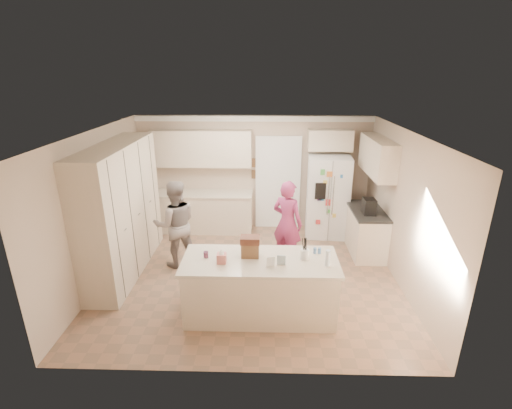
{
  "coord_description": "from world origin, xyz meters",
  "views": [
    {
      "loc": [
        0.27,
        -5.89,
        3.54
      ],
      "look_at": [
        0.1,
        0.35,
        1.25
      ],
      "focal_mm": 26.0,
      "sensor_mm": 36.0,
      "label": 1
    }
  ],
  "objects_px": {
    "dollhouse_body": "(250,250)",
    "teen_girl": "(287,223)",
    "island_base": "(260,288)",
    "tissue_box": "(222,258)",
    "refrigerator": "(328,197)",
    "coffee_maker": "(369,206)",
    "teen_boy": "(176,224)",
    "utensil_crock": "(305,254)"
  },
  "relations": [
    {
      "from": "coffee_maker",
      "to": "dollhouse_body",
      "type": "xyz_separation_m",
      "value": [
        -2.2,
        -1.8,
        -0.03
      ]
    },
    {
      "from": "refrigerator",
      "to": "dollhouse_body",
      "type": "height_order",
      "value": "refrigerator"
    },
    {
      "from": "utensil_crock",
      "to": "teen_boy",
      "type": "height_order",
      "value": "teen_boy"
    },
    {
      "from": "coffee_maker",
      "to": "teen_girl",
      "type": "distance_m",
      "value": 1.61
    },
    {
      "from": "coffee_maker",
      "to": "dollhouse_body",
      "type": "height_order",
      "value": "coffee_maker"
    },
    {
      "from": "tissue_box",
      "to": "dollhouse_body",
      "type": "bearing_deg",
      "value": 26.57
    },
    {
      "from": "refrigerator",
      "to": "teen_girl",
      "type": "xyz_separation_m",
      "value": [
        -0.95,
        -1.32,
        -0.08
      ]
    },
    {
      "from": "tissue_box",
      "to": "teen_girl",
      "type": "xyz_separation_m",
      "value": [
        1.03,
        1.72,
        -0.17
      ]
    },
    {
      "from": "island_base",
      "to": "dollhouse_body",
      "type": "xyz_separation_m",
      "value": [
        -0.15,
        0.1,
        0.6
      ]
    },
    {
      "from": "teen_boy",
      "to": "teen_girl",
      "type": "relative_size",
      "value": 1.01
    },
    {
      "from": "island_base",
      "to": "teen_girl",
      "type": "height_order",
      "value": "teen_girl"
    },
    {
      "from": "island_base",
      "to": "refrigerator",
      "type": "bearing_deg",
      "value": 64.03
    },
    {
      "from": "utensil_crock",
      "to": "tissue_box",
      "type": "relative_size",
      "value": 1.07
    },
    {
      "from": "dollhouse_body",
      "to": "teen_girl",
      "type": "xyz_separation_m",
      "value": [
        0.63,
        1.52,
        -0.21
      ]
    },
    {
      "from": "utensil_crock",
      "to": "tissue_box",
      "type": "height_order",
      "value": "utensil_crock"
    },
    {
      "from": "teen_girl",
      "to": "coffee_maker",
      "type": "bearing_deg",
      "value": -138.51
    },
    {
      "from": "coffee_maker",
      "to": "island_base",
      "type": "bearing_deg",
      "value": -137.17
    },
    {
      "from": "coffee_maker",
      "to": "island_base",
      "type": "relative_size",
      "value": 0.14
    },
    {
      "from": "utensil_crock",
      "to": "teen_girl",
      "type": "height_order",
      "value": "teen_girl"
    },
    {
      "from": "dollhouse_body",
      "to": "island_base",
      "type": "bearing_deg",
      "value": -33.69
    },
    {
      "from": "teen_girl",
      "to": "refrigerator",
      "type": "bearing_deg",
      "value": -94.28
    },
    {
      "from": "island_base",
      "to": "utensil_crock",
      "type": "relative_size",
      "value": 14.67
    },
    {
      "from": "coffee_maker",
      "to": "utensil_crock",
      "type": "distance_m",
      "value": 2.32
    },
    {
      "from": "coffee_maker",
      "to": "utensil_crock",
      "type": "height_order",
      "value": "coffee_maker"
    },
    {
      "from": "coffee_maker",
      "to": "teen_girl",
      "type": "relative_size",
      "value": 0.18
    },
    {
      "from": "coffee_maker",
      "to": "island_base",
      "type": "xyz_separation_m",
      "value": [
        -2.05,
        -1.9,
        -0.63
      ]
    },
    {
      "from": "tissue_box",
      "to": "dollhouse_body",
      "type": "height_order",
      "value": "dollhouse_body"
    },
    {
      "from": "tissue_box",
      "to": "teen_boy",
      "type": "xyz_separation_m",
      "value": [
        -1.04,
        1.58,
        -0.16
      ]
    },
    {
      "from": "refrigerator",
      "to": "tissue_box",
      "type": "height_order",
      "value": "refrigerator"
    },
    {
      "from": "coffee_maker",
      "to": "island_base",
      "type": "distance_m",
      "value": 2.87
    },
    {
      "from": "teen_boy",
      "to": "teen_girl",
      "type": "bearing_deg",
      "value": 165.43
    },
    {
      "from": "utensil_crock",
      "to": "island_base",
      "type": "bearing_deg",
      "value": -175.6
    },
    {
      "from": "teen_boy",
      "to": "teen_girl",
      "type": "xyz_separation_m",
      "value": [
        2.08,
        0.14,
        -0.01
      ]
    },
    {
      "from": "dollhouse_body",
      "to": "teen_girl",
      "type": "height_order",
      "value": "teen_girl"
    },
    {
      "from": "teen_girl",
      "to": "tissue_box",
      "type": "bearing_deg",
      "value": 90.55
    },
    {
      "from": "tissue_box",
      "to": "dollhouse_body",
      "type": "xyz_separation_m",
      "value": [
        0.4,
        0.2,
        0.04
      ]
    },
    {
      "from": "teen_boy",
      "to": "teen_girl",
      "type": "distance_m",
      "value": 2.08
    },
    {
      "from": "island_base",
      "to": "teen_girl",
      "type": "distance_m",
      "value": 1.74
    },
    {
      "from": "refrigerator",
      "to": "utensil_crock",
      "type": "bearing_deg",
      "value": -100.59
    },
    {
      "from": "coffee_maker",
      "to": "island_base",
      "type": "height_order",
      "value": "coffee_maker"
    },
    {
      "from": "island_base",
      "to": "tissue_box",
      "type": "bearing_deg",
      "value": -169.7
    },
    {
      "from": "utensil_crock",
      "to": "refrigerator",
      "type": "bearing_deg",
      "value": 74.86
    }
  ]
}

